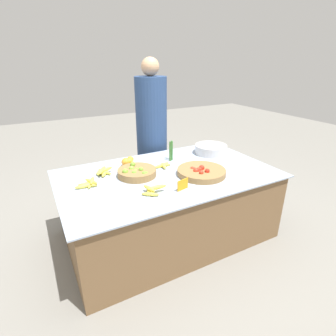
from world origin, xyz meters
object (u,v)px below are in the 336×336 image
object	(u,v)px
lime_bowl	(137,172)
metal_bowl	(211,149)
tomato_basket	(201,172)
price_sign	(183,185)
vendor_person	(152,137)

from	to	relation	value
lime_bowl	metal_bowl	world-z (taller)	lime_bowl
tomato_basket	metal_bowl	size ratio (longest dim) A/B	1.26
lime_bowl	tomato_basket	distance (m)	0.56
lime_bowl	price_sign	xyz separation A→B (m)	(0.22, -0.41, 0.01)
price_sign	vendor_person	bearing A→B (deg)	62.54
vendor_person	lime_bowl	bearing A→B (deg)	-123.20
metal_bowl	lime_bowl	bearing A→B (deg)	-169.32
tomato_basket	vendor_person	size ratio (longest dim) A/B	0.26
lime_bowl	vendor_person	size ratio (longest dim) A/B	0.21
metal_bowl	tomato_basket	bearing A→B (deg)	-134.84
lime_bowl	vendor_person	world-z (taller)	vendor_person
price_sign	lime_bowl	bearing A→B (deg)	103.75
tomato_basket	metal_bowl	xyz separation A→B (m)	(0.41, 0.42, 0.02)
lime_bowl	metal_bowl	size ratio (longest dim) A/B	0.99
tomato_basket	vendor_person	distance (m)	1.00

